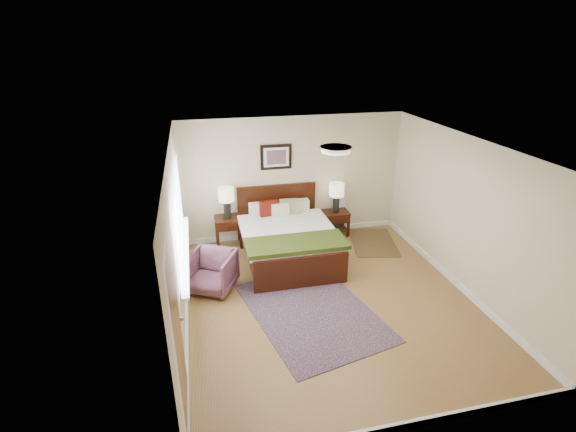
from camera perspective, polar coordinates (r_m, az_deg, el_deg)
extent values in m
plane|color=olive|center=(6.87, 5.61, -11.28)|extent=(5.00, 5.00, 0.00)
cube|color=beige|center=(8.48, 0.69, 5.20)|extent=(4.50, 0.04, 2.50)
cube|color=beige|center=(4.31, 17.01, -15.61)|extent=(4.50, 0.04, 2.50)
cube|color=beige|center=(5.96, -14.95, -3.78)|extent=(0.04, 5.00, 2.50)
cube|color=beige|center=(7.25, 23.15, 0.02)|extent=(0.04, 5.00, 2.50)
cube|color=white|center=(5.83, 6.57, 9.40)|extent=(4.50, 5.00, 0.02)
cube|color=silver|center=(6.54, -14.82, 0.14)|extent=(0.02, 2.72, 1.32)
cube|color=silver|center=(6.54, -14.68, 0.15)|extent=(0.01, 2.60, 1.20)
cube|color=silver|center=(6.80, -13.86, -4.71)|extent=(0.10, 2.72, 0.04)
cube|color=silver|center=(4.56, -14.91, -15.44)|extent=(0.01, 1.00, 2.18)
cube|color=brown|center=(4.58, -14.73, -15.82)|extent=(0.01, 0.90, 2.10)
cylinder|color=#999999|center=(4.92, -14.31, -13.50)|extent=(0.04, 0.04, 0.04)
cylinder|color=white|center=(5.84, 6.55, 9.02)|extent=(0.40, 0.40, 0.07)
cylinder|color=beige|center=(5.83, 6.57, 9.36)|extent=(0.44, 0.44, 0.01)
cube|color=#341507|center=(8.61, -1.54, 0.74)|extent=(1.61, 0.06, 1.13)
cube|color=#341507|center=(6.96, 1.85, -7.70)|extent=(1.61, 0.06, 0.56)
cube|color=#341507|center=(7.70, -5.61, -4.39)|extent=(0.06, 2.01, 0.18)
cube|color=#341507|center=(8.00, 5.33, -3.26)|extent=(0.06, 2.01, 0.18)
cube|color=beige|center=(7.75, -0.03, -2.97)|extent=(1.51, 1.99, 0.22)
cube|color=beige|center=(7.60, 0.14, -2.27)|extent=(1.69, 1.76, 0.10)
cube|color=#2E3F12|center=(7.09, 1.15, -3.80)|extent=(1.73, 0.70, 0.07)
cube|color=beige|center=(8.27, -3.61, 0.94)|extent=(0.50, 0.18, 0.26)
cube|color=beige|center=(8.40, 1.13, 1.35)|extent=(0.50, 0.18, 0.26)
cube|color=#530F09|center=(8.17, -2.57, 0.96)|extent=(0.39, 0.17, 0.32)
cube|color=olive|center=(8.24, 0.18, 1.20)|extent=(0.39, 0.16, 0.32)
cube|color=beige|center=(8.14, -1.07, 0.74)|extent=(0.35, 0.13, 0.28)
cube|color=black|center=(8.25, -1.64, 8.08)|extent=(0.62, 0.03, 0.50)
cube|color=silver|center=(8.23, -1.61, 8.05)|extent=(0.50, 0.01, 0.38)
cube|color=#A52D23|center=(8.22, -1.60, 8.03)|extent=(0.38, 0.01, 0.28)
cube|color=#341507|center=(8.31, -8.24, -0.37)|extent=(0.51, 0.46, 0.05)
cube|color=#341507|center=(8.24, -9.55, -2.97)|extent=(0.05, 0.05, 0.56)
cube|color=#341507|center=(8.27, -6.44, -2.69)|extent=(0.05, 0.05, 0.56)
cube|color=#341507|center=(8.60, -9.74, -1.82)|extent=(0.05, 0.05, 0.56)
cube|color=#341507|center=(8.63, -6.76, -1.55)|extent=(0.05, 0.05, 0.56)
cube|color=#341507|center=(8.15, -8.06, -1.60)|extent=(0.45, 0.03, 0.14)
cube|color=#341507|center=(8.77, 6.52, 0.46)|extent=(0.53, 0.40, 0.05)
cube|color=#341507|center=(8.66, 5.33, -1.70)|extent=(0.05, 0.05, 0.48)
cube|color=#341507|center=(8.81, 8.26, -1.40)|extent=(0.05, 0.05, 0.48)
cube|color=#341507|center=(8.95, 4.66, -0.80)|extent=(0.05, 0.05, 0.48)
cube|color=#341507|center=(9.10, 7.51, -0.53)|extent=(0.05, 0.05, 0.48)
cube|color=#341507|center=(8.65, 6.89, -0.61)|extent=(0.47, 0.03, 0.14)
cube|color=#341507|center=(8.92, 6.42, -1.69)|extent=(0.47, 0.34, 0.03)
cube|color=black|center=(8.90, 6.42, -1.52)|extent=(0.20, 0.25, 0.03)
cube|color=black|center=(8.89, 6.43, -1.31)|extent=(0.20, 0.25, 0.03)
cube|color=black|center=(8.88, 6.44, -1.10)|extent=(0.20, 0.25, 0.03)
cube|color=black|center=(8.86, 6.45, -0.90)|extent=(0.20, 0.25, 0.03)
cylinder|color=black|center=(8.24, -8.31, 0.84)|extent=(0.14, 0.14, 0.32)
cylinder|color=black|center=(8.17, -8.39, 2.01)|extent=(0.02, 0.02, 0.06)
cylinder|color=beige|center=(8.12, -8.44, 2.93)|extent=(0.31, 0.31, 0.26)
cylinder|color=black|center=(8.70, 6.58, 1.61)|extent=(0.14, 0.14, 0.32)
cylinder|color=black|center=(8.63, 6.63, 2.72)|extent=(0.02, 0.02, 0.06)
cylinder|color=beige|center=(8.59, 6.67, 3.60)|extent=(0.31, 0.31, 0.26)
imported|color=brown|center=(7.03, -10.40, -7.51)|extent=(0.95, 0.96, 0.66)
cube|color=#100C40|center=(6.58, 3.23, -12.87)|extent=(2.17, 2.69, 0.01)
cube|color=black|center=(8.76, 11.55, -3.51)|extent=(1.11, 1.44, 0.01)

